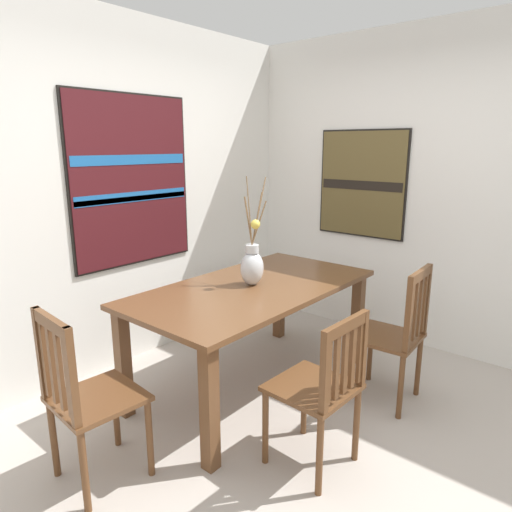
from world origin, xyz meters
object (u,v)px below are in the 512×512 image
at_px(centerpiece_vase, 252,264).
at_px(painting_on_side_wall, 362,184).
at_px(chair_1, 396,333).
at_px(painting_on_back_wall, 132,181).
at_px(dining_table, 253,300).
at_px(chair_2, 322,387).
at_px(chair_0, 86,396).

relative_size(centerpiece_vase, painting_on_side_wall, 0.78).
bearing_deg(chair_1, painting_on_back_wall, 109.40).
relative_size(painting_on_back_wall, painting_on_side_wall, 1.36).
distance_m(centerpiece_vase, painting_on_side_wall, 1.55).
relative_size(dining_table, painting_on_side_wall, 1.89).
xyz_separation_m(centerpiece_vase, chair_2, (-0.44, -0.86, -0.44)).
bearing_deg(dining_table, painting_on_back_wall, 101.66).
bearing_deg(painting_on_back_wall, chair_1, -70.60).
bearing_deg(chair_2, painting_on_back_wall, 83.64).
bearing_deg(centerpiece_vase, painting_on_side_wall, -2.18).
xyz_separation_m(dining_table, chair_2, (-0.43, -0.84, -0.18)).
distance_m(chair_1, chair_2, 0.89).
xyz_separation_m(painting_on_back_wall, painting_on_side_wall, (1.71, -1.09, -0.07)).
height_order(centerpiece_vase, chair_1, centerpiece_vase).
bearing_deg(chair_0, painting_on_side_wall, -0.96).
relative_size(dining_table, centerpiece_vase, 2.40).
bearing_deg(dining_table, chair_0, 179.52).
distance_m(chair_1, painting_on_back_wall, 2.26).
bearing_deg(dining_table, centerpiece_vase, 58.63).
bearing_deg(centerpiece_vase, chair_2, -117.12).
height_order(chair_1, painting_on_side_wall, painting_on_side_wall).
height_order(chair_0, painting_on_back_wall, painting_on_back_wall).
bearing_deg(painting_on_back_wall, painting_on_side_wall, -32.57).
xyz_separation_m(dining_table, chair_1, (0.46, -0.87, -0.16)).
distance_m(chair_0, painting_on_side_wall, 2.93).
bearing_deg(chair_1, chair_2, 178.27).
xyz_separation_m(chair_1, chair_2, (-0.89, 0.03, -0.02)).
bearing_deg(chair_0, painting_on_back_wall, 44.04).
relative_size(centerpiece_vase, chair_0, 0.78).
bearing_deg(chair_2, painting_on_side_wall, 22.79).
bearing_deg(centerpiece_vase, chair_1, -63.29).
bearing_deg(centerpiece_vase, painting_on_back_wall, 102.55).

